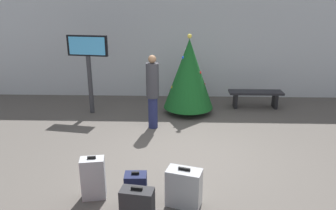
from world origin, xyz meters
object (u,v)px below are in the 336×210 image
(waiting_bench, at_px, (255,95))
(traveller_0, at_px, (153,90))
(holiday_tree, at_px, (189,74))
(suitcase_3, at_px, (93,178))
(suitcase_4, at_px, (136,190))
(suitcase_0, at_px, (184,188))
(flight_info_kiosk, at_px, (88,58))

(waiting_bench, xyz_separation_m, traveller_0, (-2.79, -1.60, 0.58))
(holiday_tree, relative_size, traveller_0, 1.21)
(waiting_bench, height_order, suitcase_3, suitcase_3)
(waiting_bench, relative_size, suitcase_4, 2.66)
(suitcase_0, bearing_deg, waiting_bench, 65.73)
(suitcase_0, xyz_separation_m, suitcase_3, (-1.39, 0.15, 0.04))
(traveller_0, relative_size, suitcase_3, 2.48)
(waiting_bench, xyz_separation_m, suitcase_4, (-2.81, -4.68, -0.10))
(waiting_bench, distance_m, traveller_0, 3.27)
(flight_info_kiosk, relative_size, suitcase_3, 2.94)
(waiting_bench, bearing_deg, suitcase_3, -127.78)
(traveller_0, relative_size, suitcase_4, 3.13)
(suitcase_3, height_order, suitcase_4, suitcase_3)
(flight_info_kiosk, height_order, waiting_bench, flight_info_kiosk)
(suitcase_3, bearing_deg, suitcase_4, -14.70)
(waiting_bench, relative_size, suitcase_3, 2.11)
(flight_info_kiosk, relative_size, traveller_0, 1.19)
(holiday_tree, height_order, suitcase_0, holiday_tree)
(holiday_tree, distance_m, waiting_bench, 2.12)
(flight_info_kiosk, distance_m, suitcase_0, 4.90)
(traveller_0, relative_size, suitcase_0, 2.81)
(suitcase_0, bearing_deg, suitcase_4, -177.50)
(suitcase_3, bearing_deg, traveller_0, 76.50)
(suitcase_0, height_order, suitcase_4, suitcase_0)
(flight_info_kiosk, xyz_separation_m, suitcase_0, (2.45, -4.07, -1.21))
(holiday_tree, height_order, suitcase_3, holiday_tree)
(flight_info_kiosk, bearing_deg, suitcase_4, -67.08)
(suitcase_0, relative_size, suitcase_3, 0.88)
(holiday_tree, distance_m, suitcase_0, 4.20)
(holiday_tree, relative_size, suitcase_0, 3.39)
(holiday_tree, xyz_separation_m, traveller_0, (-0.87, -1.08, -0.15))
(traveller_0, distance_m, suitcase_4, 3.15)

